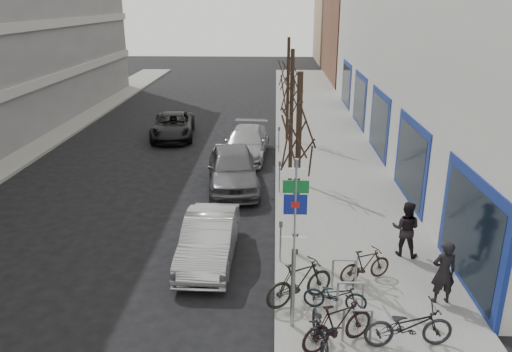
# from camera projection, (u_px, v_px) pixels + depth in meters

# --- Properties ---
(ground) EXTENTS (120.00, 120.00, 0.00)m
(ground) POSITION_uv_depth(u_px,v_px,m) (189.00, 328.00, 11.69)
(ground) COLOR black
(ground) RESTS_ON ground
(sidewalk_east) EXTENTS (5.00, 70.00, 0.15)m
(sidewalk_east) POSITION_uv_depth(u_px,v_px,m) (335.00, 182.00, 20.92)
(sidewalk_east) COLOR slate
(sidewalk_east) RESTS_ON ground
(brick_building_far) EXTENTS (12.00, 14.00, 8.00)m
(brick_building_far) POSITION_uv_depth(u_px,v_px,m) (392.00, 37.00, 47.57)
(brick_building_far) COLOR brown
(brick_building_far) RESTS_ON ground
(tan_building_far) EXTENTS (13.00, 12.00, 9.00)m
(tan_building_far) POSITION_uv_depth(u_px,v_px,m) (370.00, 24.00, 61.52)
(tan_building_far) COLOR #937A5B
(tan_building_far) RESTS_ON ground
(highway_sign_pole) EXTENTS (0.55, 0.10, 4.20)m
(highway_sign_pole) POSITION_uv_depth(u_px,v_px,m) (294.00, 236.00, 10.77)
(highway_sign_pole) COLOR gray
(highway_sign_pole) RESTS_ON ground
(bike_rack) EXTENTS (0.66, 2.26, 0.83)m
(bike_rack) POSITION_uv_depth(u_px,v_px,m) (350.00, 293.00, 11.89)
(bike_rack) COLOR gray
(bike_rack) RESTS_ON sidewalk_east
(tree_near) EXTENTS (1.80, 1.80, 5.50)m
(tree_near) POSITION_uv_depth(u_px,v_px,m) (299.00, 124.00, 13.52)
(tree_near) COLOR black
(tree_near) RESTS_ON ground
(tree_mid) EXTENTS (1.80, 1.80, 5.50)m
(tree_mid) POSITION_uv_depth(u_px,v_px,m) (292.00, 85.00, 19.65)
(tree_mid) COLOR black
(tree_mid) RESTS_ON ground
(tree_far) EXTENTS (1.80, 1.80, 5.50)m
(tree_far) POSITION_uv_depth(u_px,v_px,m) (288.00, 65.00, 25.77)
(tree_far) COLOR black
(tree_far) RESTS_ON ground
(meter_front) EXTENTS (0.10, 0.08, 1.27)m
(meter_front) POSITION_uv_depth(u_px,v_px,m) (281.00, 237.00, 14.13)
(meter_front) COLOR gray
(meter_front) RESTS_ON sidewalk_east
(meter_mid) EXTENTS (0.10, 0.08, 1.27)m
(meter_mid) POSITION_uv_depth(u_px,v_px,m) (280.00, 174.00, 19.31)
(meter_mid) COLOR gray
(meter_mid) RESTS_ON sidewalk_east
(meter_back) EXTENTS (0.10, 0.08, 1.27)m
(meter_back) POSITION_uv_depth(u_px,v_px,m) (279.00, 137.00, 24.49)
(meter_back) COLOR gray
(meter_back) RESTS_ON sidewalk_east
(bike_near_left) EXTENTS (0.71, 1.85, 1.11)m
(bike_near_left) POSITION_uv_depth(u_px,v_px,m) (321.00, 329.00, 10.54)
(bike_near_left) COLOR black
(bike_near_left) RESTS_ON sidewalk_east
(bike_near_right) EXTENTS (1.87, 1.38, 1.11)m
(bike_near_right) POSITION_uv_depth(u_px,v_px,m) (338.00, 324.00, 10.69)
(bike_near_right) COLOR black
(bike_near_right) RESTS_ON sidewalk_east
(bike_mid_curb) EXTENTS (1.59, 0.72, 0.94)m
(bike_mid_curb) POSITION_uv_depth(u_px,v_px,m) (335.00, 292.00, 12.01)
(bike_mid_curb) COLOR black
(bike_mid_curb) RESTS_ON sidewalk_east
(bike_mid_inner) EXTENTS (1.94, 1.47, 1.16)m
(bike_mid_inner) POSITION_uv_depth(u_px,v_px,m) (300.00, 282.00, 12.25)
(bike_mid_inner) COLOR black
(bike_mid_inner) RESTS_ON sidewalk_east
(bike_far_curb) EXTENTS (2.00, 0.78, 1.19)m
(bike_far_curb) POSITION_uv_depth(u_px,v_px,m) (409.00, 322.00, 10.69)
(bike_far_curb) COLOR black
(bike_far_curb) RESTS_ON sidewalk_east
(bike_far_inner) EXTENTS (1.61, 1.08, 0.95)m
(bike_far_inner) POSITION_uv_depth(u_px,v_px,m) (365.00, 265.00, 13.25)
(bike_far_inner) COLOR black
(bike_far_inner) RESTS_ON sidewalk_east
(parked_car_front) EXTENTS (1.50, 4.16, 1.36)m
(parked_car_front) POSITION_uv_depth(u_px,v_px,m) (209.00, 239.00, 14.55)
(parked_car_front) COLOR #A7A8AC
(parked_car_front) RESTS_ON ground
(parked_car_mid) EXTENTS (2.59, 5.16, 1.69)m
(parked_car_mid) POSITION_uv_depth(u_px,v_px,m) (233.00, 168.00, 20.21)
(parked_car_mid) COLOR #55555B
(parked_car_mid) RESTS_ON ground
(parked_car_back) EXTENTS (2.29, 5.01, 1.42)m
(parked_car_back) POSITION_uv_depth(u_px,v_px,m) (246.00, 143.00, 24.25)
(parked_car_back) COLOR #9B9BA0
(parked_car_back) RESTS_ON ground
(lane_car) EXTENTS (2.76, 5.04, 1.34)m
(lane_car) POSITION_uv_depth(u_px,v_px,m) (173.00, 126.00, 27.73)
(lane_car) COLOR black
(lane_car) RESTS_ON ground
(pedestrian_near) EXTENTS (0.64, 0.45, 1.66)m
(pedestrian_near) POSITION_uv_depth(u_px,v_px,m) (444.00, 272.00, 12.20)
(pedestrian_near) COLOR black
(pedestrian_near) RESTS_ON sidewalk_east
(pedestrian_far) EXTENTS (0.74, 0.62, 1.70)m
(pedestrian_far) POSITION_uv_depth(u_px,v_px,m) (406.00, 228.00, 14.50)
(pedestrian_far) COLOR black
(pedestrian_far) RESTS_ON sidewalk_east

